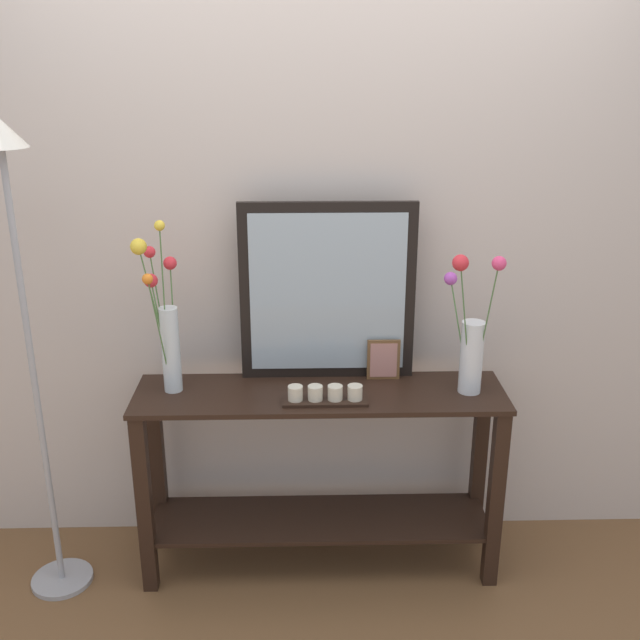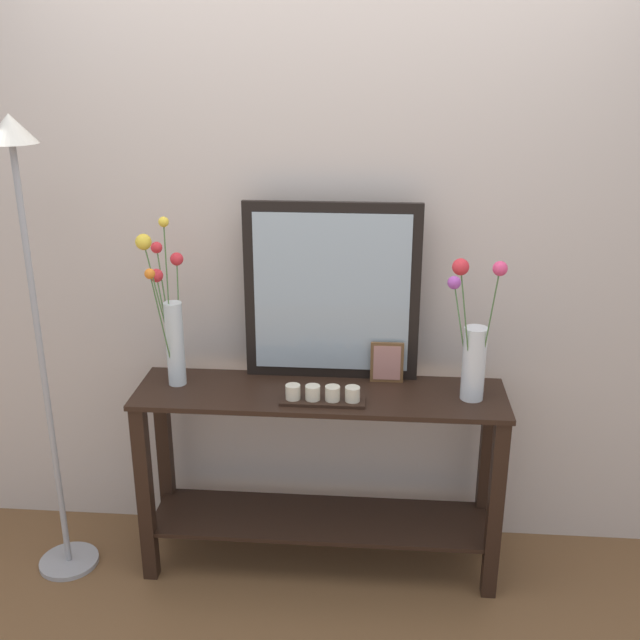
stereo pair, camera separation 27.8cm
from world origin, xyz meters
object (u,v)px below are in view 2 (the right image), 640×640
object	(u,v)px
tall_vase_left	(170,318)
candle_tray	(323,396)
floor_lamp	(31,282)
mirror_leaning	(332,293)
picture_frame_small	(387,362)
console_table	(320,462)
vase_right	(473,348)

from	to	relation	value
tall_vase_left	candle_tray	distance (m)	0.66
floor_lamp	mirror_leaning	bearing A→B (deg)	13.13
candle_tray	picture_frame_small	size ratio (longest dim) A/B	1.92
console_table	tall_vase_left	xyz separation A→B (m)	(-0.58, 0.03, 0.58)
picture_frame_small	floor_lamp	xyz separation A→B (m)	(-1.30, -0.22, 0.36)
picture_frame_small	tall_vase_left	bearing A→B (deg)	-174.44
vase_right	floor_lamp	distance (m)	1.63
console_table	tall_vase_left	world-z (taller)	tall_vase_left
mirror_leaning	candle_tray	bearing A→B (deg)	-93.87
candle_tray	tall_vase_left	bearing A→B (deg)	168.14
tall_vase_left	console_table	bearing A→B (deg)	-3.45
candle_tray	picture_frame_small	world-z (taller)	picture_frame_small
vase_right	tall_vase_left	bearing A→B (deg)	177.52
console_table	floor_lamp	size ratio (longest dim) A/B	0.78
tall_vase_left	mirror_leaning	bearing A→B (deg)	10.77
console_table	picture_frame_small	xyz separation A→B (m)	(0.25, 0.12, 0.39)
tall_vase_left	vase_right	world-z (taller)	tall_vase_left
mirror_leaning	tall_vase_left	world-z (taller)	mirror_leaning
console_table	picture_frame_small	world-z (taller)	picture_frame_small
mirror_leaning	console_table	bearing A→B (deg)	-102.41
console_table	mirror_leaning	bearing A→B (deg)	77.59
vase_right	candle_tray	bearing A→B (deg)	-172.16
console_table	floor_lamp	distance (m)	1.29
console_table	floor_lamp	bearing A→B (deg)	-174.56
vase_right	picture_frame_small	distance (m)	0.36
console_table	picture_frame_small	distance (m)	0.48
vase_right	picture_frame_small	world-z (taller)	vase_right
console_table	vase_right	xyz separation A→B (m)	(0.57, -0.01, 0.51)
mirror_leaning	candle_tray	xyz separation A→B (m)	(-0.02, -0.24, -0.33)
mirror_leaning	floor_lamp	bearing A→B (deg)	-166.87
candle_tray	picture_frame_small	xyz separation A→B (m)	(0.24, 0.21, 0.05)
console_table	candle_tray	bearing A→B (deg)	-79.33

